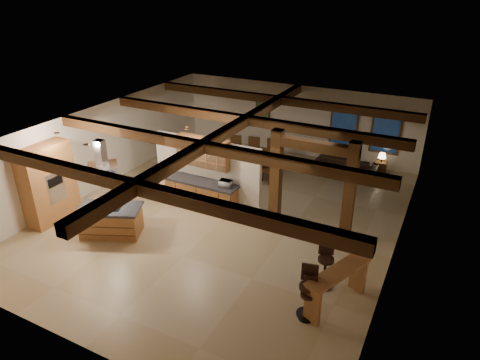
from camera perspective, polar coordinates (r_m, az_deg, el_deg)
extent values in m
plane|color=tan|center=(13.53, -1.71, -4.72)|extent=(12.00, 12.00, 0.00)
plane|color=silver|center=(18.00, 7.52, 7.94)|extent=(10.00, 0.00, 10.00)
plane|color=silver|center=(8.87, -21.35, -13.66)|extent=(10.00, 0.00, 10.00)
plane|color=silver|center=(15.72, -18.03, 4.28)|extent=(0.00, 12.00, 12.00)
plane|color=silver|center=(11.55, 20.56, -3.88)|extent=(0.00, 12.00, 12.00)
plane|color=#31200F|center=(12.33, -1.89, 7.02)|extent=(12.00, 12.00, 0.00)
cube|color=#3C230F|center=(9.34, -13.79, -0.90)|extent=(10.00, 0.25, 0.28)
cube|color=#3C230F|center=(11.32, -5.06, 4.48)|extent=(10.00, 0.25, 0.28)
cube|color=#3C230F|center=(13.47, 0.82, 8.01)|extent=(10.00, 0.25, 0.28)
cube|color=#3C230F|center=(15.84, 5.24, 10.57)|extent=(10.00, 0.25, 0.28)
cube|color=#3C230F|center=(12.37, -1.88, 6.40)|extent=(0.28, 12.00, 0.28)
cube|color=#3C230F|center=(12.72, 4.83, 0.51)|extent=(0.30, 0.30, 2.90)
cube|color=#3C230F|center=(12.16, 14.43, -1.49)|extent=(0.30, 0.30, 2.90)
cube|color=#3C230F|center=(11.95, 9.91, 4.50)|extent=(2.50, 0.28, 0.28)
cube|color=silver|center=(13.86, -4.41, 1.10)|extent=(3.80, 0.18, 2.20)
cube|color=#965230|center=(14.02, -24.18, -0.45)|extent=(0.64, 1.60, 2.40)
cube|color=silver|center=(13.82, -23.35, -0.88)|extent=(0.06, 0.62, 0.95)
cube|color=black|center=(13.71, -23.38, -0.17)|extent=(0.01, 0.50, 0.28)
cube|color=#965230|center=(13.85, -5.15, -2.02)|extent=(2.40, 0.60, 0.86)
cube|color=black|center=(13.64, -5.22, -0.26)|extent=(2.50, 0.66, 0.08)
cube|color=#965230|center=(13.43, -4.91, 3.74)|extent=(1.80, 0.34, 0.95)
cube|color=silver|center=(13.29, -5.32, 3.48)|extent=(1.74, 0.02, 0.90)
pyramid|color=silver|center=(12.36, -17.60, -0.04)|extent=(1.10, 1.10, 0.45)
cube|color=silver|center=(12.05, -18.10, 3.44)|extent=(0.26, 0.22, 0.73)
cube|color=#3C230F|center=(17.40, 13.68, 6.99)|extent=(1.10, 0.05, 1.70)
cube|color=black|center=(17.37, 13.66, 6.96)|extent=(0.95, 0.02, 1.55)
cube|color=#3C230F|center=(17.13, 18.87, 6.05)|extent=(1.10, 0.05, 1.70)
cube|color=black|center=(17.11, 18.85, 6.02)|extent=(0.95, 0.02, 1.55)
cube|color=#3C230F|center=(18.41, 3.06, 9.33)|extent=(0.65, 0.04, 0.85)
cube|color=#285D38|center=(18.39, 3.03, 9.31)|extent=(0.55, 0.01, 0.75)
cylinder|color=silver|center=(11.80, -19.85, 4.47)|extent=(0.16, 0.16, 0.03)
cylinder|color=silver|center=(12.43, -7.07, 6.85)|extent=(0.16, 0.16, 0.03)
cylinder|color=silver|center=(12.99, -23.24, 5.77)|extent=(0.16, 0.16, 0.03)
cube|color=#965230|center=(12.96, -16.84, -5.35)|extent=(1.86, 1.43, 0.79)
cube|color=black|center=(12.75, -17.08, -3.67)|extent=(2.00, 1.58, 0.07)
cube|color=black|center=(12.73, -17.11, -3.51)|extent=(0.82, 0.70, 0.02)
imported|color=#411C10|center=(16.36, 1.42, 2.10)|extent=(1.96, 1.31, 0.64)
imported|color=black|center=(16.81, 14.13, 2.03)|extent=(2.34, 0.98, 0.67)
imported|color=silver|center=(13.16, -1.92, -0.46)|extent=(0.40, 0.29, 0.21)
cube|color=#965230|center=(9.86, 12.99, -11.86)|extent=(1.11, 1.84, 0.05)
cube|color=#965230|center=(9.64, 9.63, -16.11)|extent=(0.41, 0.24, 0.90)
cube|color=#965230|center=(10.69, 15.47, -12.01)|extent=(0.41, 0.24, 0.90)
cube|color=#3C230F|center=(17.02, 18.21, 1.52)|extent=(0.45, 0.45, 0.52)
cylinder|color=black|center=(16.89, 18.36, 2.58)|extent=(0.06, 0.06, 0.17)
cone|color=#FFD699|center=(16.83, 18.44, 3.11)|extent=(0.29, 0.29, 0.19)
cylinder|color=black|center=(9.57, 9.04, -14.91)|extent=(0.32, 0.32, 0.06)
cube|color=black|center=(9.56, 9.39, -13.43)|extent=(0.30, 0.05, 0.36)
cylinder|color=black|center=(9.78, 8.91, -16.35)|extent=(0.05, 0.05, 0.62)
cylinder|color=black|center=(9.98, 8.79, -17.64)|extent=(0.36, 0.36, 0.03)
cylinder|color=black|center=(9.57, 9.05, -13.88)|extent=(0.39, 0.39, 0.08)
cube|color=black|center=(9.57, 9.29, -12.06)|extent=(0.37, 0.12, 0.43)
cylinder|color=black|center=(9.82, 8.90, -15.63)|extent=(0.06, 0.06, 0.75)
cylinder|color=black|center=(10.06, 8.75, -17.20)|extent=(0.43, 0.43, 0.03)
cylinder|color=black|center=(10.44, 11.39, -10.37)|extent=(0.38, 0.38, 0.07)
cube|color=black|center=(10.45, 11.47, -8.70)|extent=(0.36, 0.16, 0.43)
cylinder|color=black|center=(10.67, 11.21, -12.05)|extent=(0.06, 0.06, 0.75)
cylinder|color=black|center=(10.89, 11.05, -13.57)|extent=(0.43, 0.43, 0.03)
cube|color=#3C230F|center=(15.83, -1.81, 1.88)|extent=(0.52, 0.52, 0.06)
cube|color=#3C230F|center=(15.88, -1.59, 3.47)|extent=(0.44, 0.14, 0.79)
cylinder|color=#3C230F|center=(15.83, -2.60, 0.87)|extent=(0.05, 0.05, 0.44)
cylinder|color=#3C230F|center=(15.73, -1.37, 0.72)|extent=(0.05, 0.05, 0.44)
cylinder|color=#3C230F|center=(16.14, -2.21, 1.38)|extent=(0.05, 0.05, 0.44)
cylinder|color=#3C230F|center=(16.04, -1.00, 1.24)|extent=(0.05, 0.05, 0.44)
cube|color=#3C230F|center=(17.13, -0.34, 3.77)|extent=(0.52, 0.52, 0.06)
cube|color=#3C230F|center=(16.79, -0.55, 4.73)|extent=(0.44, 0.14, 0.79)
cylinder|color=#3C230F|center=(17.34, 0.39, 3.15)|extent=(0.05, 0.05, 0.44)
cylinder|color=#3C230F|center=(17.43, -0.74, 3.27)|extent=(0.05, 0.05, 0.44)
cylinder|color=#3C230F|center=(17.02, 0.07, 2.71)|extent=(0.05, 0.05, 0.44)
cylinder|color=#3C230F|center=(17.11, -1.08, 2.83)|extent=(0.05, 0.05, 0.44)
cube|color=#3C230F|center=(15.64, 0.76, 1.59)|extent=(0.52, 0.52, 0.06)
cube|color=#3C230F|center=(15.69, 0.98, 3.20)|extent=(0.44, 0.14, 0.79)
cylinder|color=#3C230F|center=(15.63, -0.04, 0.57)|extent=(0.05, 0.05, 0.44)
cylinder|color=#3C230F|center=(15.55, 1.22, 0.42)|extent=(0.05, 0.05, 0.44)
cylinder|color=#3C230F|center=(15.94, 0.30, 1.09)|extent=(0.05, 0.05, 0.44)
cylinder|color=#3C230F|center=(15.86, 1.55, 0.94)|extent=(0.05, 0.05, 0.44)
cube|color=#3C230F|center=(16.95, 2.05, 3.52)|extent=(0.52, 0.52, 0.06)
cube|color=#3C230F|center=(16.61, 1.89, 4.49)|extent=(0.44, 0.14, 0.79)
cylinder|color=#3C230F|center=(17.17, 2.76, 2.89)|extent=(0.05, 0.05, 0.44)
cylinder|color=#3C230F|center=(17.25, 1.60, 3.02)|extent=(0.05, 0.05, 0.44)
cylinder|color=#3C230F|center=(16.85, 2.48, 2.45)|extent=(0.05, 0.05, 0.44)
cylinder|color=#3C230F|center=(16.93, 1.30, 2.58)|extent=(0.05, 0.05, 0.44)
cube|color=#3C230F|center=(15.49, 3.39, 1.30)|extent=(0.52, 0.52, 0.06)
cube|color=#3C230F|center=(15.53, 3.60, 2.92)|extent=(0.44, 0.14, 0.79)
cylinder|color=#3C230F|center=(15.47, 2.57, 0.26)|extent=(0.05, 0.05, 0.44)
cylinder|color=#3C230F|center=(15.40, 3.86, 0.11)|extent=(0.05, 0.05, 0.44)
cylinder|color=#3C230F|center=(15.78, 2.87, 0.79)|extent=(0.05, 0.05, 0.44)
cylinder|color=#3C230F|center=(15.72, 4.14, 0.64)|extent=(0.05, 0.05, 0.44)
cube|color=#3C230F|center=(16.81, 4.48, 3.26)|extent=(0.52, 0.52, 0.06)
cube|color=#3C230F|center=(16.47, 4.37, 4.23)|extent=(0.44, 0.14, 0.79)
cylinder|color=#3C230F|center=(17.04, 5.16, 2.63)|extent=(0.05, 0.05, 0.44)
cylinder|color=#3C230F|center=(17.10, 3.99, 2.76)|extent=(0.05, 0.05, 0.44)
cylinder|color=#3C230F|center=(16.72, 4.93, 2.18)|extent=(0.05, 0.05, 0.44)
cylinder|color=#3C230F|center=(16.78, 3.73, 2.31)|extent=(0.05, 0.05, 0.44)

